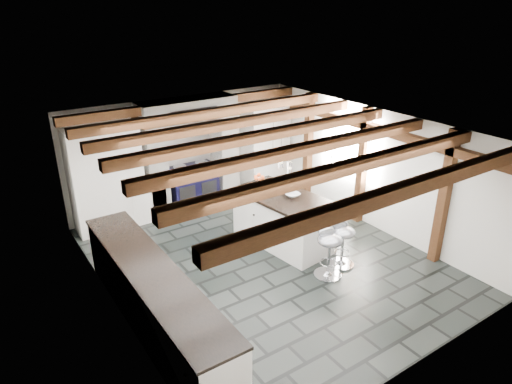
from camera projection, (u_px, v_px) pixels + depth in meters
ground at (264, 260)px, 7.80m from camera, size 6.00×6.00×0.00m
room_shell at (191, 184)px, 8.14m from camera, size 6.00×6.03×6.00m
range_cooker at (192, 185)px, 9.65m from camera, size 1.00×0.63×0.99m
kitchen_island at (284, 219)px, 8.18m from camera, size 1.21×1.97×1.23m
bar_stool_near at (343, 239)px, 7.47m from camera, size 0.51×0.51×0.79m
bar_stool_far at (329, 247)px, 7.17m from camera, size 0.50×0.50×0.83m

